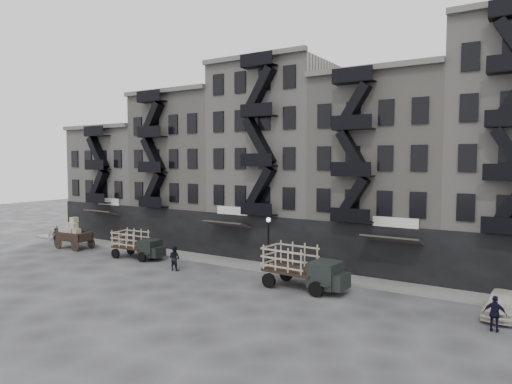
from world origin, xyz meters
The scene contains 15 objects.
ground centered at (0.00, 0.00, 0.00)m, with size 140.00×140.00×0.00m, color #38383A.
sidewalk centered at (0.00, 3.75, 0.07)m, with size 55.00×2.50×0.15m, color slate.
building_west centered at (-20.00, 9.83, 6.00)m, with size 10.00×11.35×13.20m.
building_midwest centered at (-10.00, 9.83, 7.50)m, with size 10.00×11.35×16.20m.
building_center centered at (0.00, 9.82, 8.50)m, with size 10.00×11.35×18.20m.
building_mideast centered at (10.00, 9.83, 7.50)m, with size 10.00×11.35×16.20m.
lamp_post centered at (3.00, 2.60, 2.78)m, with size 0.36×0.36×4.28m.
horse centered at (-23.56, 1.99, 0.91)m, with size 0.98×2.14×1.81m, color beige.
wagon centered at (-18.10, 0.66, 1.73)m, with size 3.65×2.06×3.03m.
stake_truck_west centered at (-9.39, 0.81, 1.41)m, with size 5.03×2.31×2.47m.
stake_truck_east centered at (7.25, -0.01, 1.66)m, with size 5.92×2.72×2.90m.
car_east centered at (19.00, 1.06, 0.72)m, with size 1.70×4.22×1.44m, color beige.
pedestrian_west centered at (-22.20, 1.43, 0.79)m, with size 0.57×0.38×1.57m, color black.
pedestrian_mid centered at (-3.62, -0.73, 0.96)m, with size 0.94×0.73×1.93m, color black.
policeman centered at (18.89, -1.71, 0.92)m, with size 1.08×0.45×1.84m, color black.
Camera 1 is at (20.75, -27.16, 8.66)m, focal length 32.00 mm.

